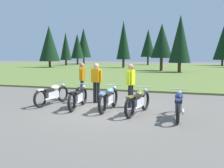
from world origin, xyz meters
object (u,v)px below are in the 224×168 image
Objects in this scene: motorcycle_sky_blue at (109,98)px; rider_with_back_turned at (96,80)px; motorcycle_navy at (179,105)px; rider_in_hivis_vest at (82,79)px; motorcycle_cream at (52,94)px; rider_near_row_end at (131,83)px; motorcycle_black at (78,97)px; motorcycle_olive at (138,101)px.

rider_with_back_turned is at bearing 127.67° from motorcycle_sky_blue.
motorcycle_navy is at bearing -12.42° from motorcycle_sky_blue.
rider_with_back_turned is at bearing -31.57° from rider_in_hivis_vest.
motorcycle_sky_blue is 1.26× the size of rider_with_back_turned.
rider_in_hivis_vest reaches higher than motorcycle_cream.
motorcycle_cream is 3.25m from rider_near_row_end.
rider_with_back_turned reaches higher than motorcycle_sky_blue.
rider_near_row_end is at bearing -17.92° from rider_with_back_turned.
motorcycle_black is at bearing -13.26° from motorcycle_cream.
rider_with_back_turned is (-1.60, 0.52, 0.00)m from rider_near_row_end.
motorcycle_black is 1.01× the size of motorcycle_olive.
motorcycle_cream is 1.00× the size of motorcycle_olive.
rider_in_hivis_vest is (-0.90, 0.56, 0.00)m from rider_with_back_turned.
rider_with_back_turned is (0.29, 1.22, 0.51)m from motorcycle_black.
rider_in_hivis_vest reaches higher than motorcycle_black.
motorcycle_cream is at bearing 170.40° from motorcycle_navy.
motorcycle_olive is at bearing -15.37° from motorcycle_sky_blue.
motorcycle_olive is at bearing 170.15° from motorcycle_navy.
rider_in_hivis_vest is at bearing 145.17° from motorcycle_olive.
rider_near_row_end is (3.18, 0.40, 0.51)m from motorcycle_cream.
motorcycle_sky_blue is 1.00× the size of motorcycle_navy.
motorcycle_cream and motorcycle_black have the same top height.
motorcycle_black is at bearing -103.48° from rider_with_back_turned.
rider_in_hivis_vest is (-0.61, 1.77, 0.51)m from motorcycle_black.
rider_near_row_end is (1.89, 0.70, 0.51)m from motorcycle_black.
motorcycle_cream and motorcycle_olive have the same top height.
motorcycle_olive is 2.64m from rider_with_back_turned.
motorcycle_olive is 3.68m from rider_in_hivis_vest.
rider_with_back_turned is (-3.45, 1.76, 0.51)m from motorcycle_navy.
motorcycle_olive is at bearing -7.45° from motorcycle_black.
rider_near_row_end is at bearing 46.17° from motorcycle_sky_blue.
rider_in_hivis_vest is at bearing 136.16° from motorcycle_sky_blue.
motorcycle_cream is at bearing 166.74° from motorcycle_black.
rider_near_row_end is (-0.49, 1.01, 0.51)m from motorcycle_olive.
motorcycle_sky_blue is at bearing 164.63° from motorcycle_olive.
motorcycle_cream is at bearing -150.02° from rider_with_back_turned.
motorcycle_navy is at bearing -9.85° from motorcycle_olive.
motorcycle_navy is at bearing -34.00° from rider_near_row_end.
rider_near_row_end is 2.72m from rider_in_hivis_vest.
rider_near_row_end is 1.00× the size of rider_in_hivis_vest.
rider_near_row_end is 1.00× the size of rider_with_back_turned.
motorcycle_cream is 1.90m from rider_with_back_turned.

